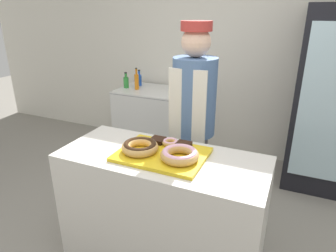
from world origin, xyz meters
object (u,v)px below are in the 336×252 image
Objects in this scene: serving_tray at (162,154)px; donut_mini_center at (170,142)px; brownie_back_left at (158,140)px; donut_chocolate_glaze at (140,146)px; baker_person at (193,123)px; chest_freezer at (152,120)px; bottle_green at (126,82)px; bottle_orange at (137,81)px; beverage_fridge at (324,101)px; bottle_blue at (139,80)px; brownie_back_right at (183,145)px; donut_light_glaze at (180,154)px.

serving_tray is 0.14m from donut_mini_center.
brownie_back_left is at bearing 180.00° from donut_mini_center.
brownie_back_left is (0.04, 0.18, -0.02)m from donut_chocolate_glaze.
donut_chocolate_glaze is 0.14× the size of baker_person.
serving_tray is 0.16m from donut_chocolate_glaze.
donut_chocolate_glaze is 2.02m from chest_freezer.
donut_mini_center is at bearing 51.42° from donut_chocolate_glaze.
donut_mini_center is at bearing -58.97° from chest_freezer.
baker_person reaches higher than donut_mini_center.
baker_person is 8.50× the size of bottle_green.
bottle_orange is at bearing -6.19° from bottle_green.
baker_person reaches higher than bottle_green.
serving_tray is at bearing -120.88° from beverage_fridge.
serving_tray is 0.34× the size of baker_person.
bottle_blue reaches higher than serving_tray.
serving_tray is at bearing -56.94° from bottle_blue.
donut_chocolate_glaze is 0.30m from brownie_back_right.
beverage_fridge is at bearing 63.29° from donut_light_glaze.
chest_freezer is 0.56m from bottle_orange.
brownie_back_right is 1.98m from bottle_orange.
bottle_green is (-2.35, -0.03, -0.01)m from beverage_fridge.
donut_mini_center is at bearing 180.00° from brownie_back_right.
donut_light_glaze is at bearing -54.52° from bottle_blue.
donut_chocolate_glaze is 2.09m from bottle_green.
brownie_back_right reaches higher than serving_tray.
bottle_orange reaches higher than brownie_back_left.
baker_person is at bearing 101.91° from donut_light_glaze.
donut_light_glaze is 0.30m from brownie_back_left.
donut_mini_center is 0.55× the size of bottle_blue.
bottle_orange reaches higher than donut_mini_center.
serving_tray is 2.03m from bottle_orange.
bottle_blue is (-1.22, 1.87, 0.02)m from serving_tray.
brownie_back_right is 1.98m from chest_freezer.
donut_chocolate_glaze is at bearing 180.00° from donut_light_glaze.
donut_light_glaze is 2.53× the size of brownie_back_right.
bottle_green is (-1.17, 1.73, -0.03)m from donut_chocolate_glaze.
bottle_green is at bearing -120.37° from bottle_blue.
donut_light_glaze is 0.64m from baker_person.
bottle_green is (-1.33, 1.11, -0.00)m from baker_person.
donut_light_glaze is at bearing -49.88° from bottle_green.
serving_tray is 2.04m from chest_freezer.
chest_freezer is at bearing 6.41° from bottle_green.
bottle_orange is (-0.19, -0.06, 0.53)m from chest_freezer.
beverage_fridge reaches higher than baker_person.
bottle_orange is at bearing -162.52° from chest_freezer.
brownie_back_right is at bearing 36.59° from donut_chocolate_glaze.
baker_person reaches higher than bottle_blue.
brownie_back_right is 0.48× the size of bottle_green.
beverage_fridge is at bearing 59.12° from serving_tray.
donut_chocolate_glaze is at bearing -65.33° from chest_freezer.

